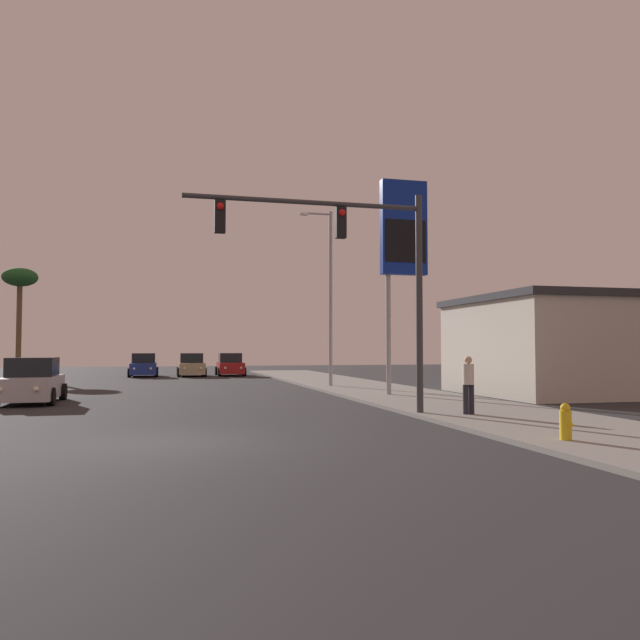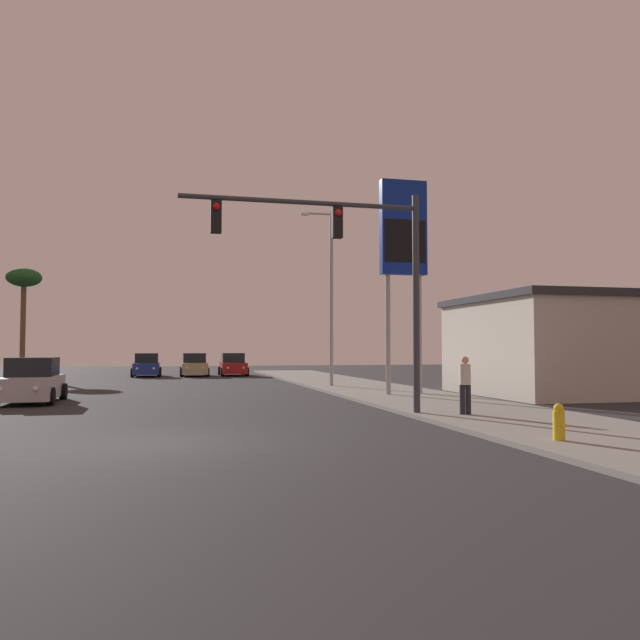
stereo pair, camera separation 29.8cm
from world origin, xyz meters
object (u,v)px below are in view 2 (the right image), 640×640
object	(u,v)px
street_lamp	(329,288)
traffic_light_mast	(352,256)
car_blue	(147,366)
car_red	(233,365)
car_tan	(194,366)
pedestrian_on_sidewalk	(465,382)
fire_hydrant	(559,422)
palm_tree_far	(24,283)
gas_station_sign	(403,239)
car_silver	(32,382)

from	to	relation	value
street_lamp	traffic_light_mast	bearing A→B (deg)	-101.34
car_blue	street_lamp	size ratio (longest dim) A/B	0.48
car_red	street_lamp	bearing A→B (deg)	103.18
car_red	traffic_light_mast	xyz separation A→B (m)	(0.70, -29.49, 3.95)
car_tan	pedestrian_on_sidewalk	xyz separation A→B (m)	(6.72, -30.01, 0.27)
fire_hydrant	palm_tree_far	distance (m)	41.09
car_blue	palm_tree_far	size ratio (longest dim) A/B	0.56
car_red	car_tan	size ratio (longest dim) A/B	1.00
gas_station_sign	car_blue	bearing A→B (deg)	116.83
traffic_light_mast	street_lamp	size ratio (longest dim) A/B	0.79
car_blue	street_lamp	world-z (taller)	street_lamp
car_blue	pedestrian_on_sidewalk	size ratio (longest dim) A/B	2.59
car_silver	street_lamp	bearing A→B (deg)	-156.98
car_red	traffic_light_mast	distance (m)	29.77
fire_hydrant	car_silver	bearing A→B (deg)	133.34
car_blue	palm_tree_far	distance (m)	10.44
car_blue	gas_station_sign	bearing A→B (deg)	116.12
car_silver	fire_hydrant	bearing A→B (deg)	131.71
car_silver	fire_hydrant	distance (m)	18.78
car_blue	car_silver	xyz separation A→B (m)	(-3.24, -21.76, 0.00)
fire_hydrant	palm_tree_far	bearing A→B (deg)	116.60
fire_hydrant	car_blue	bearing A→B (deg)	105.24
gas_station_sign	pedestrian_on_sidewalk	xyz separation A→B (m)	(-1.19, -7.99, -5.58)
car_tan	fire_hydrant	size ratio (longest dim) A/B	5.67
fire_hydrant	pedestrian_on_sidewalk	distance (m)	5.18
palm_tree_far	pedestrian_on_sidewalk	bearing A→B (deg)	-59.15
car_silver	pedestrian_on_sidewalk	world-z (taller)	pedestrian_on_sidewalk
traffic_light_mast	car_red	bearing A→B (deg)	91.36
street_lamp	fire_hydrant	distance (m)	20.12
car_silver	gas_station_sign	xyz separation A→B (m)	(14.52, -0.54, 5.86)
pedestrian_on_sidewalk	palm_tree_far	xyz separation A→B (m)	(-18.63, 31.19, 5.66)
car_blue	pedestrian_on_sidewalk	xyz separation A→B (m)	(10.09, -30.28, 0.27)
car_blue	car_silver	size ratio (longest dim) A/B	1.00
car_silver	street_lamp	world-z (taller)	street_lamp
car_blue	gas_station_sign	xyz separation A→B (m)	(11.28, -22.29, 5.86)
traffic_light_mast	car_silver	bearing A→B (deg)	142.75
car_red	palm_tree_far	world-z (taller)	palm_tree_far
street_lamp	gas_station_sign	xyz separation A→B (m)	(1.62, -6.46, 1.50)
traffic_light_mast	pedestrian_on_sidewalk	distance (m)	4.92
car_silver	traffic_light_mast	bearing A→B (deg)	141.12
car_silver	fire_hydrant	world-z (taller)	car_silver
car_silver	street_lamp	xyz separation A→B (m)	(12.90, 5.92, 4.36)
car_red	pedestrian_on_sidewalk	xyz separation A→B (m)	(3.87, -30.29, 0.27)
pedestrian_on_sidewalk	fire_hydrant	bearing A→B (deg)	-94.93
car_tan	pedestrian_on_sidewalk	size ratio (longest dim) A/B	2.58
car_red	car_silver	bearing A→B (deg)	67.45
car_red	palm_tree_far	distance (m)	15.93
palm_tree_far	car_tan	bearing A→B (deg)	-5.64
car_silver	car_tan	distance (m)	22.48
street_lamp	pedestrian_on_sidewalk	bearing A→B (deg)	-88.29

